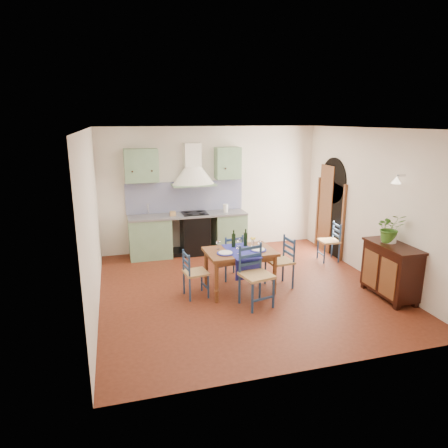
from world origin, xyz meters
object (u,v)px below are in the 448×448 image
(chair_near, at_px, (255,275))
(sideboard, at_px, (391,269))
(dining_table, at_px, (240,255))
(potted_plant, at_px, (390,228))

(chair_near, distance_m, sideboard, 2.32)
(dining_table, distance_m, potted_plant, 2.56)
(sideboard, bearing_deg, dining_table, 158.76)
(chair_near, bearing_deg, potted_plant, -4.51)
(chair_near, bearing_deg, sideboard, -8.13)
(dining_table, bearing_deg, sideboard, -21.24)
(chair_near, height_order, sideboard, chair_near)
(potted_plant, bearing_deg, chair_near, 175.49)
(chair_near, bearing_deg, dining_table, 96.73)
(chair_near, xyz_separation_m, sideboard, (2.30, -0.33, -0.00))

